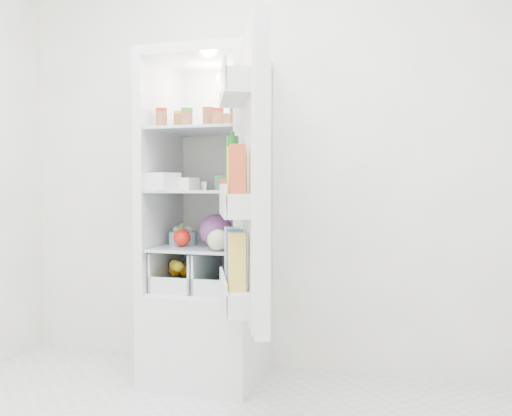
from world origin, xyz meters
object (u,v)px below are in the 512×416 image
(refrigerator, at_px, (210,259))
(red_cabbage, at_px, (216,230))
(fridge_door, at_px, (248,183))
(mushroom_bowl, at_px, (183,238))

(refrigerator, relative_size, red_cabbage, 10.12)
(fridge_door, bearing_deg, mushroom_bowl, 22.61)
(fridge_door, bearing_deg, refrigerator, 11.76)
(refrigerator, bearing_deg, fridge_door, -56.05)
(red_cabbage, height_order, fridge_door, fridge_door)
(red_cabbage, distance_m, fridge_door, 0.67)
(refrigerator, height_order, red_cabbage, refrigerator)
(refrigerator, height_order, fridge_door, refrigerator)
(mushroom_bowl, distance_m, fridge_door, 0.85)
(red_cabbage, bearing_deg, mushroom_bowl, 168.89)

